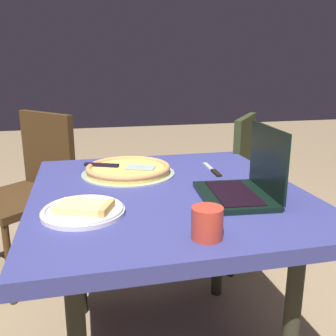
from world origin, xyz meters
TOP-DOWN VIEW (x-y plane):
  - dining_table at (0.00, 0.00)m, footprint 1.06×0.96m
  - laptop at (0.15, 0.24)m, footprint 0.32×0.25m
  - pizza_plate at (0.18, -0.30)m, footprint 0.25×0.25m
  - pizza_tray at (-0.23, -0.11)m, footprint 0.38×0.38m
  - table_knife at (-0.19, 0.25)m, footprint 0.23×0.03m
  - drink_cup at (0.42, 0.01)m, footprint 0.08×0.08m
  - chair_near at (-0.83, -0.58)m, footprint 0.64×0.64m
  - chair_far at (-0.70, 0.49)m, footprint 0.59×0.59m

SIDE VIEW (x-z plane):
  - chair_near at x=-0.83m, z-range 0.06..0.95m
  - chair_far at x=-0.70m, z-range 0.08..0.95m
  - dining_table at x=0.00m, z-range 0.28..0.98m
  - table_knife at x=-0.19m, z-range 0.70..0.71m
  - pizza_plate at x=0.18m, z-range 0.70..0.73m
  - pizza_tray at x=-0.23m, z-range 0.70..0.74m
  - drink_cup at x=0.42m, z-range 0.70..0.79m
  - laptop at x=0.15m, z-range 0.63..0.88m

